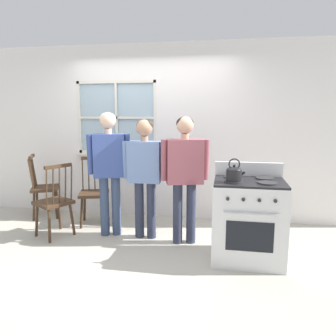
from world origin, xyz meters
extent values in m
plane|color=#B2AD9E|center=(0.00, 0.00, 0.00)|extent=(16.00, 16.00, 0.00)
cube|color=white|center=(-2.22, 1.40, 1.35)|extent=(1.96, 0.06, 2.70)
cube|color=white|center=(1.63, 1.40, 1.35)|extent=(3.14, 0.06, 2.70)
cube|color=white|center=(-0.59, 1.40, 0.50)|extent=(1.30, 0.06, 1.01)
cube|color=white|center=(-0.59, 1.40, 2.43)|extent=(1.30, 0.06, 0.55)
cube|color=silver|center=(-0.59, 1.32, 0.99)|extent=(1.36, 0.10, 0.03)
cube|color=#9EB7C6|center=(-0.59, 1.41, 1.58)|extent=(1.24, 0.01, 1.09)
cube|color=silver|center=(-0.59, 1.38, 1.58)|extent=(0.04, 0.02, 1.15)
cube|color=silver|center=(-0.59, 1.38, 1.58)|extent=(1.30, 0.02, 0.04)
cube|color=silver|center=(-1.22, 1.38, 1.58)|extent=(0.04, 0.03, 1.15)
cube|color=silver|center=(0.04, 1.38, 1.58)|extent=(0.04, 0.03, 1.15)
cube|color=silver|center=(-0.59, 1.38, 2.13)|extent=(1.30, 0.03, 0.04)
cube|color=silver|center=(-0.59, 1.38, 1.03)|extent=(1.30, 0.03, 0.04)
cube|color=#3D2819|center=(-1.69, 1.02, 0.47)|extent=(0.54, 0.55, 0.04)
cylinder|color=#3D2819|center=(-1.48, 0.93, 0.22)|extent=(0.09, 0.06, 0.45)
cylinder|color=#3D2819|center=(-1.62, 1.24, 0.22)|extent=(0.06, 0.09, 0.45)
cylinder|color=#3D2819|center=(-1.77, 0.80, 0.22)|extent=(0.06, 0.09, 0.45)
cylinder|color=#3D2819|center=(-1.91, 1.10, 0.22)|extent=(0.09, 0.06, 0.45)
cylinder|color=#3D2819|center=(-1.77, 0.78, 0.72)|extent=(0.07, 0.05, 0.50)
cylinder|color=#3D2819|center=(-1.81, 0.86, 0.72)|extent=(0.07, 0.05, 0.50)
cylinder|color=#3D2819|center=(-1.85, 0.95, 0.72)|extent=(0.07, 0.05, 0.50)
cylinder|color=#3D2819|center=(-1.88, 1.03, 0.72)|extent=(0.07, 0.05, 0.50)
cylinder|color=#3D2819|center=(-1.92, 1.11, 0.72)|extent=(0.07, 0.05, 0.50)
cube|color=#3D2819|center=(-1.85, 0.95, 0.98)|extent=(0.19, 0.36, 0.04)
cube|color=#3D2819|center=(-0.78, 0.82, 0.47)|extent=(0.52, 0.50, 0.04)
cylinder|color=#3D2819|center=(-0.90, 0.62, 0.22)|extent=(0.07, 0.08, 0.45)
cylinder|color=#3D2819|center=(-0.57, 0.71, 0.22)|extent=(0.08, 0.07, 0.45)
cylinder|color=#3D2819|center=(-0.99, 0.92, 0.22)|extent=(0.08, 0.07, 0.45)
cylinder|color=#3D2819|center=(-0.66, 1.02, 0.22)|extent=(0.07, 0.08, 0.45)
cylinder|color=#3D2819|center=(-1.00, 0.93, 0.72)|extent=(0.04, 0.07, 0.50)
cylinder|color=#3D2819|center=(-0.92, 0.96, 0.72)|extent=(0.04, 0.07, 0.50)
cylinder|color=#3D2819|center=(-0.83, 0.98, 0.72)|extent=(0.04, 0.07, 0.50)
cylinder|color=#3D2819|center=(-0.74, 1.01, 0.72)|extent=(0.04, 0.07, 0.50)
cylinder|color=#3D2819|center=(-0.66, 1.03, 0.72)|extent=(0.04, 0.07, 0.50)
cube|color=#3D2819|center=(-0.83, 0.98, 0.98)|extent=(0.38, 0.15, 0.04)
cube|color=#3D2819|center=(-1.13, 0.27, 0.47)|extent=(0.56, 0.56, 0.04)
cylinder|color=#3D2819|center=(-1.18, 0.50, 0.22)|extent=(0.06, 0.09, 0.45)
cylinder|color=#3D2819|center=(-1.35, 0.21, 0.22)|extent=(0.09, 0.06, 0.45)
cylinder|color=#3D2819|center=(-0.91, 0.34, 0.22)|extent=(0.09, 0.06, 0.45)
cylinder|color=#3D2819|center=(-1.08, 0.05, 0.22)|extent=(0.06, 0.09, 0.45)
cylinder|color=#3D2819|center=(-0.89, 0.34, 0.72)|extent=(0.07, 0.05, 0.50)
cylinder|color=#3D2819|center=(-0.94, 0.27, 0.72)|extent=(0.07, 0.05, 0.50)
cylinder|color=#3D2819|center=(-0.98, 0.19, 0.72)|extent=(0.07, 0.05, 0.50)
cylinder|color=#3D2819|center=(-1.03, 0.11, 0.72)|extent=(0.07, 0.05, 0.50)
cylinder|color=#3D2819|center=(-1.07, 0.03, 0.72)|extent=(0.07, 0.05, 0.50)
cube|color=#3D2819|center=(-0.98, 0.19, 0.98)|extent=(0.23, 0.35, 0.04)
cylinder|color=#384766|center=(-0.46, 0.42, 0.41)|extent=(0.12, 0.12, 0.81)
cylinder|color=#384766|center=(-0.32, 0.47, 0.41)|extent=(0.12, 0.12, 0.81)
cube|color=#384C8E|center=(-0.39, 0.45, 1.10)|extent=(0.45, 0.33, 0.57)
cylinder|color=#384C8E|center=(-0.61, 0.35, 1.12)|extent=(0.11, 0.13, 0.53)
cylinder|color=#384C8E|center=(-0.16, 0.51, 1.12)|extent=(0.11, 0.13, 0.53)
cylinder|color=beige|center=(-0.39, 0.45, 1.42)|extent=(0.10, 0.10, 0.07)
sphere|color=beige|center=(-0.39, 0.45, 1.56)|extent=(0.21, 0.21, 0.21)
ellipsoid|color=silver|center=(-0.40, 0.46, 1.58)|extent=(0.21, 0.21, 0.17)
cylinder|color=#2D3347|center=(0.02, 0.44, 0.38)|extent=(0.12, 0.12, 0.76)
cylinder|color=#2D3347|center=(0.18, 0.44, 0.38)|extent=(0.12, 0.12, 0.76)
cube|color=#6B84B7|center=(0.10, 0.44, 1.03)|extent=(0.43, 0.22, 0.54)
cylinder|color=#6B84B7|center=(-0.15, 0.42, 1.05)|extent=(0.08, 0.11, 0.50)
cylinder|color=#6B84B7|center=(0.35, 0.42, 1.05)|extent=(0.08, 0.11, 0.50)
cylinder|color=tan|center=(0.10, 0.44, 1.33)|extent=(0.10, 0.10, 0.06)
sphere|color=tan|center=(0.10, 0.44, 1.47)|extent=(0.21, 0.21, 0.21)
ellipsoid|color=#332319|center=(0.10, 0.46, 1.49)|extent=(0.22, 0.22, 0.18)
cylinder|color=#2D3347|center=(0.55, 0.32, 0.39)|extent=(0.12, 0.12, 0.79)
cylinder|color=#2D3347|center=(0.72, 0.37, 0.39)|extent=(0.12, 0.12, 0.79)
cube|color=#934C56|center=(0.64, 0.35, 1.06)|extent=(0.49, 0.33, 0.55)
cylinder|color=#934C56|center=(0.39, 0.25, 1.09)|extent=(0.10, 0.13, 0.51)
cylinder|color=#934C56|center=(0.90, 0.40, 1.09)|extent=(0.10, 0.13, 0.51)
cylinder|color=tan|center=(0.64, 0.35, 1.37)|extent=(0.10, 0.10, 0.07)
sphere|color=tan|center=(0.64, 0.35, 1.51)|extent=(0.21, 0.21, 0.21)
ellipsoid|color=black|center=(0.63, 0.36, 1.53)|extent=(0.21, 0.21, 0.17)
cube|color=silver|center=(1.41, 0.00, 0.45)|extent=(0.79, 0.64, 0.90)
cube|color=black|center=(1.41, 0.00, 0.91)|extent=(0.77, 0.61, 0.02)
cylinder|color=#2D2D30|center=(1.23, -0.12, 0.93)|extent=(0.20, 0.20, 0.02)
cylinder|color=#2D2D30|center=(1.58, -0.12, 0.93)|extent=(0.20, 0.20, 0.02)
cylinder|color=#2D2D30|center=(1.23, 0.13, 0.93)|extent=(0.20, 0.20, 0.02)
cylinder|color=#2D2D30|center=(1.58, 0.13, 0.93)|extent=(0.20, 0.20, 0.02)
cube|color=silver|center=(1.41, 0.29, 1.00)|extent=(0.79, 0.06, 0.16)
cube|color=black|center=(1.41, -0.32, 0.40)|extent=(0.49, 0.01, 0.32)
cylinder|color=silver|center=(1.41, -0.34, 0.65)|extent=(0.55, 0.02, 0.02)
cylinder|color=#232326|center=(1.17, -0.33, 0.79)|extent=(0.04, 0.02, 0.04)
cylinder|color=#232326|center=(1.33, -0.33, 0.79)|extent=(0.04, 0.02, 0.04)
cylinder|color=#232326|center=(1.49, -0.33, 0.79)|extent=(0.04, 0.02, 0.04)
cylinder|color=#232326|center=(1.64, -0.33, 0.79)|extent=(0.04, 0.02, 0.04)
cylinder|color=black|center=(1.23, -0.12, 1.00)|extent=(0.17, 0.17, 0.12)
ellipsoid|color=black|center=(1.23, -0.12, 1.06)|extent=(0.16, 0.16, 0.07)
sphere|color=black|center=(1.23, -0.12, 1.10)|extent=(0.03, 0.03, 0.03)
cylinder|color=black|center=(1.31, -0.12, 1.02)|extent=(0.08, 0.03, 0.07)
torus|color=black|center=(1.23, -0.12, 1.12)|extent=(0.12, 0.01, 0.12)
cylinder|color=#935B3D|center=(-0.71, 1.31, 1.05)|extent=(0.11, 0.11, 0.08)
cylinder|color=#33261C|center=(-0.71, 1.31, 1.08)|extent=(0.10, 0.10, 0.01)
cone|color=#286033|center=(-0.70, 1.32, 1.21)|extent=(0.07, 0.05, 0.25)
cone|color=#286033|center=(-0.71, 1.33, 1.14)|extent=(0.04, 0.06, 0.11)
cone|color=#286033|center=(-0.73, 1.32, 1.20)|extent=(0.09, 0.08, 0.22)
cone|color=#286033|center=(-0.73, 1.30, 1.19)|extent=(0.06, 0.05, 0.20)
cone|color=#286033|center=(-0.72, 1.29, 1.14)|extent=(0.04, 0.06, 0.12)
cone|color=#286033|center=(-0.70, 1.30, 1.21)|extent=(0.10, 0.08, 0.26)
camera|label=1|loc=(1.15, -3.64, 1.68)|focal=35.00mm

